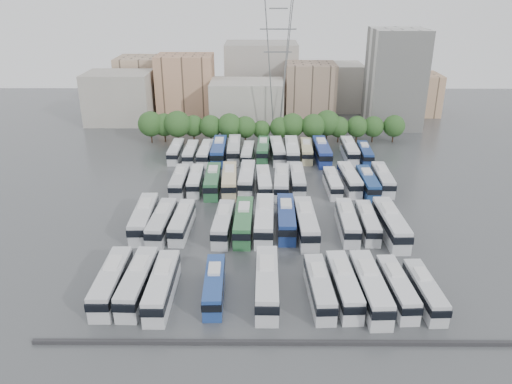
{
  "coord_description": "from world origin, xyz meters",
  "views": [
    {
      "loc": [
        -2.65,
        -77.69,
        37.65
      ],
      "look_at": [
        -3.14,
        3.53,
        3.0
      ],
      "focal_mm": 35.0,
      "sensor_mm": 36.0,
      "label": 1
    }
  ],
  "objects_px": {
    "bus_r0_s0": "(112,281)",
    "bus_r3_s6": "(263,149)",
    "bus_r1_s0": "(144,218)",
    "bus_r3_s12": "(349,150)",
    "bus_r3_s7": "(277,150)",
    "bus_r0_s8": "(319,287)",
    "electricity_pylon": "(278,62)",
    "bus_r0_s9": "(344,285)",
    "bus_r1_s10": "(347,221)",
    "bus_r2_s13": "(383,179)",
    "bus_r1_s5": "(244,221)",
    "bus_r2_s8": "(297,179)",
    "bus_r2_s5": "(247,178)",
    "bus_r1_s11": "(368,222)",
    "bus_r2_s11": "(349,179)",
    "bus_r1_s4": "(223,223)",
    "bus_r2_s3": "(213,180)",
    "bus_r1_s1": "(162,222)",
    "bus_r2_s10": "(333,183)",
    "apartment_tower": "(395,79)",
    "bus_r0_s11": "(397,287)",
    "bus_r0_s1": "(138,281)",
    "bus_r2_s4": "(229,180)",
    "bus_r0_s10": "(370,287)",
    "bus_r3_s10": "(322,151)",
    "bus_r3_s1": "(191,153)",
    "bus_r0_s2": "(162,285)",
    "bus_r2_s12": "(368,182)",
    "bus_r0_s6": "(267,282)",
    "bus_r3_s13": "(365,153)",
    "bus_r1_s2": "(182,221)",
    "bus_r3_s0": "(176,151)",
    "bus_r0_s12": "(425,290)",
    "bus_r1_s6": "(264,219)",
    "bus_r3_s8": "(292,151)",
    "bus_r1_s8": "(306,222)",
    "bus_r2_s1": "(180,181)",
    "bus_r1_s7": "(286,218)",
    "bus_r2_s7": "(281,182)",
    "bus_r2_s6": "(264,182)",
    "bus_r3_s9": "(306,150)",
    "bus_r3_s5": "(248,153)",
    "bus_r2_s2": "(196,180)"
  },
  "relations": [
    {
      "from": "bus_r1_s0",
      "to": "bus_r3_s13",
      "type": "height_order",
      "value": "bus_r1_s0"
    },
    {
      "from": "bus_r1_s1",
      "to": "bus_r2_s11",
      "type": "xyz_separation_m",
      "value": [
        33.2,
        18.99,
        -0.02
      ]
    },
    {
      "from": "bus_r0_s9",
      "to": "bus_r3_s0",
      "type": "height_order",
      "value": "bus_r0_s9"
    },
    {
      "from": "bus_r2_s12",
      "to": "bus_r1_s0",
      "type": "bearing_deg",
      "value": -158.4
    },
    {
      "from": "apartment_tower",
      "to": "bus_r2_s10",
      "type": "bearing_deg",
      "value": -115.68
    },
    {
      "from": "bus_r1_s6",
      "to": "bus_r2_s8",
      "type": "xyz_separation_m",
      "value": [
        6.6,
        18.23,
        -0.24
      ]
    },
    {
      "from": "bus_r2_s3",
      "to": "bus_r3_s5",
      "type": "xyz_separation_m",
      "value": [
        6.42,
        17.02,
        -0.24
      ]
    },
    {
      "from": "bus_r0_s8",
      "to": "bus_r3_s5",
      "type": "relative_size",
      "value": 1.07
    },
    {
      "from": "bus_r2_s10",
      "to": "bus_r3_s5",
      "type": "bearing_deg",
      "value": 132.77
    },
    {
      "from": "bus_r0_s12",
      "to": "bus_r3_s7",
      "type": "height_order",
      "value": "bus_r3_s7"
    },
    {
      "from": "bus_r0_s0",
      "to": "bus_r3_s6",
      "type": "xyz_separation_m",
      "value": [
        19.9,
        54.6,
        -0.11
      ]
    },
    {
      "from": "bus_r3_s1",
      "to": "bus_r3_s10",
      "type": "height_order",
      "value": "bus_r3_s10"
    },
    {
      "from": "bus_r0_s8",
      "to": "bus_r1_s8",
      "type": "relative_size",
      "value": 0.89
    },
    {
      "from": "bus_r3_s9",
      "to": "bus_r3_s13",
      "type": "xyz_separation_m",
      "value": [
        13.05,
        -1.56,
        -0.09
      ]
    },
    {
      "from": "bus_r2_s7",
      "to": "bus_r3_s13",
      "type": "distance_m",
      "value": 26.62
    },
    {
      "from": "bus_r0_s9",
      "to": "bus_r2_s8",
      "type": "xyz_separation_m",
      "value": [
        -3.32,
        36.56,
        -0.04
      ]
    },
    {
      "from": "bus_r0_s6",
      "to": "bus_r3_s12",
      "type": "relative_size",
      "value": 1.07
    },
    {
      "from": "bus_r0_s10",
      "to": "bus_r0_s2",
      "type": "bearing_deg",
      "value": 177.3
    },
    {
      "from": "bus_r2_s5",
      "to": "bus_r2_s13",
      "type": "distance_m",
      "value": 26.53
    },
    {
      "from": "electricity_pylon",
      "to": "bus_r2_s7",
      "type": "distance_m",
      "value": 42.37
    },
    {
      "from": "bus_r1_s5",
      "to": "bus_r0_s11",
      "type": "bearing_deg",
      "value": -41.17
    },
    {
      "from": "bus_r1_s1",
      "to": "bus_r2_s10",
      "type": "distance_m",
      "value": 34.52
    },
    {
      "from": "bus_r0_s9",
      "to": "bus_r1_s10",
      "type": "relative_size",
      "value": 1.02
    },
    {
      "from": "bus_r0_s11",
      "to": "bus_r1_s2",
      "type": "distance_m",
      "value": 35.14
    },
    {
      "from": "bus_r1_s7",
      "to": "bus_r2_s13",
      "type": "bearing_deg",
      "value": 42.77
    },
    {
      "from": "apartment_tower",
      "to": "bus_r1_s0",
      "type": "xyz_separation_m",
      "value": [
        -55.3,
        -62.95,
        -10.96
      ]
    },
    {
      "from": "bus_r2_s6",
      "to": "bus_r3_s9",
      "type": "bearing_deg",
      "value": 60.54
    },
    {
      "from": "apartment_tower",
      "to": "bus_r0_s11",
      "type": "bearing_deg",
      "value": -103.08
    },
    {
      "from": "bus_r0_s8",
      "to": "bus_r2_s1",
      "type": "xyz_separation_m",
      "value": [
        -23.01,
        36.01,
        -0.01
      ]
    },
    {
      "from": "bus_r1_s2",
      "to": "bus_r1_s10",
      "type": "xyz_separation_m",
      "value": [
        26.61,
        0.02,
        0.08
      ]
    },
    {
      "from": "bus_r1_s4",
      "to": "bus_r2_s3",
      "type": "relative_size",
      "value": 0.96
    },
    {
      "from": "bus_r0_s11",
      "to": "bus_r1_s5",
      "type": "distance_m",
      "value": 27.05
    },
    {
      "from": "bus_r0_s8",
      "to": "bus_r2_s2",
      "type": "height_order",
      "value": "bus_r0_s8"
    },
    {
      "from": "bus_r0_s1",
      "to": "bus_r3_s1",
      "type": "relative_size",
      "value": 1.14
    },
    {
      "from": "bus_r2_s4",
      "to": "electricity_pylon",
      "type": "bearing_deg",
      "value": 72.67
    },
    {
      "from": "bus_r1_s10",
      "to": "bus_r3_s8",
      "type": "distance_m",
      "value": 35.98
    },
    {
      "from": "bus_r2_s10",
      "to": "bus_r3_s10",
      "type": "height_order",
      "value": "bus_r3_s10"
    },
    {
      "from": "bus_r1_s0",
      "to": "bus_r2_s10",
      "type": "xyz_separation_m",
      "value": [
        32.86,
        16.28,
        -0.35
      ]
    },
    {
      "from": "bus_r0_s9",
      "to": "bus_r3_s8",
      "type": "distance_m",
      "value": 53.6
    },
    {
      "from": "bus_r2_s13",
      "to": "bus_r1_s5",
      "type": "bearing_deg",
      "value": -142.8
    },
    {
      "from": "bus_r0_s10",
      "to": "bus_r3_s10",
      "type": "distance_m",
      "value": 53.86
    },
    {
      "from": "bus_r0_s8",
      "to": "bus_r1_s0",
      "type": "distance_m",
      "value": 32.7
    },
    {
      "from": "bus_r2_s10",
      "to": "bus_r2_s6",
      "type": "bearing_deg",
      "value": 179.37
    },
    {
      "from": "bus_r0_s1",
      "to": "bus_r0_s8",
      "type": "relative_size",
      "value": 1.08
    },
    {
      "from": "bus_r3_s7",
      "to": "electricity_pylon",
      "type": "bearing_deg",
      "value": 85.97
    },
    {
      "from": "bus_r1_s0",
      "to": "bus_r3_s12",
      "type": "xyz_separation_m",
      "value": [
        39.32,
        35.55,
        -0.11
      ]
    },
    {
      "from": "bus_r3_s7",
      "to": "bus_r0_s8",
      "type": "bearing_deg",
      "value": -89.04
    },
    {
      "from": "bus_r1_s2",
      "to": "bus_r1_s6",
      "type": "relative_size",
      "value": 0.85
    },
    {
      "from": "bus_r1_s11",
      "to": "bus_r2_s11",
      "type": "relative_size",
      "value": 0.93
    },
    {
      "from": "bus_r1_s4",
      "to": "bus_r2_s8",
      "type": "relative_size",
      "value": 1.01
    }
  ]
}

